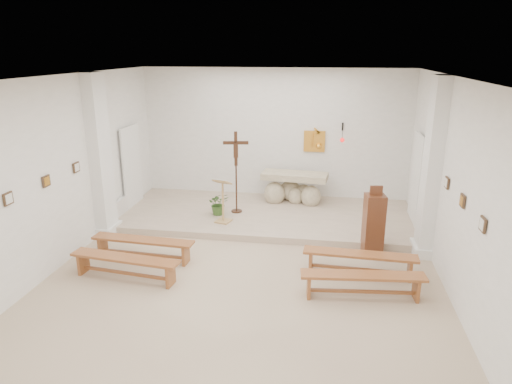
% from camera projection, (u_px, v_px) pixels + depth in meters
% --- Properties ---
extents(ground, '(7.00, 10.00, 0.00)m').
position_uv_depth(ground, '(239.00, 289.00, 7.82)').
color(ground, '#C3AD8D').
rests_on(ground, ground).
extents(wall_left, '(0.02, 10.00, 3.50)m').
position_uv_depth(wall_left, '(38.00, 183.00, 7.82)').
color(wall_left, white).
rests_on(wall_left, ground).
extents(wall_right, '(0.02, 10.00, 3.50)m').
position_uv_depth(wall_right, '(468.00, 203.00, 6.77)').
color(wall_right, white).
rests_on(wall_right, ground).
extents(wall_back, '(7.00, 0.02, 3.50)m').
position_uv_depth(wall_back, '(274.00, 136.00, 12.00)').
color(wall_back, white).
rests_on(wall_back, ground).
extents(ceiling, '(7.00, 10.00, 0.02)m').
position_uv_depth(ceiling, '(236.00, 81.00, 6.77)').
color(ceiling, silver).
rests_on(ceiling, wall_back).
extents(sanctuary_platform, '(6.98, 3.00, 0.15)m').
position_uv_depth(sanctuary_platform, '(266.00, 215.00, 11.09)').
color(sanctuary_platform, '#BFA993').
rests_on(sanctuary_platform, ground).
extents(pilaster_left, '(0.26, 0.55, 3.50)m').
position_uv_depth(pilaster_left, '(100.00, 157.00, 9.68)').
color(pilaster_left, white).
rests_on(pilaster_left, ground).
extents(pilaster_right, '(0.26, 0.55, 3.50)m').
position_uv_depth(pilaster_right, '(432.00, 169.00, 8.67)').
color(pilaster_right, white).
rests_on(pilaster_right, ground).
extents(gold_wall_relief, '(0.55, 0.04, 0.55)m').
position_uv_depth(gold_wall_relief, '(314.00, 141.00, 11.84)').
color(gold_wall_relief, gold).
rests_on(gold_wall_relief, wall_back).
extents(sanctuary_lamp, '(0.11, 0.36, 0.44)m').
position_uv_depth(sanctuary_lamp, '(342.00, 138.00, 11.45)').
color(sanctuary_lamp, black).
rests_on(sanctuary_lamp, wall_back).
extents(station_frame_left_front, '(0.03, 0.20, 0.20)m').
position_uv_depth(station_frame_left_front, '(8.00, 199.00, 7.07)').
color(station_frame_left_front, '#422E1D').
rests_on(station_frame_left_front, wall_left).
extents(station_frame_left_mid, '(0.03, 0.20, 0.20)m').
position_uv_depth(station_frame_left_mid, '(46.00, 181.00, 8.01)').
color(station_frame_left_mid, '#422E1D').
rests_on(station_frame_left_mid, wall_left).
extents(station_frame_left_rear, '(0.03, 0.20, 0.20)m').
position_uv_depth(station_frame_left_rear, '(76.00, 167.00, 8.95)').
color(station_frame_left_rear, '#422E1D').
rests_on(station_frame_left_rear, wall_left).
extents(station_frame_right_front, '(0.03, 0.20, 0.20)m').
position_uv_depth(station_frame_right_front, '(483.00, 224.00, 6.03)').
color(station_frame_right_front, '#422E1D').
rests_on(station_frame_right_front, wall_right).
extents(station_frame_right_mid, '(0.03, 0.20, 0.20)m').
position_uv_depth(station_frame_right_mid, '(462.00, 201.00, 6.97)').
color(station_frame_right_mid, '#422E1D').
rests_on(station_frame_right_mid, wall_right).
extents(station_frame_right_rear, '(0.03, 0.20, 0.20)m').
position_uv_depth(station_frame_right_rear, '(447.00, 183.00, 7.91)').
color(station_frame_right_rear, '#422E1D').
rests_on(station_frame_right_rear, wall_right).
extents(radiator_left, '(0.10, 0.85, 0.52)m').
position_uv_depth(radiator_left, '(119.00, 211.00, 10.79)').
color(radiator_left, silver).
rests_on(radiator_left, ground).
extents(radiator_right, '(0.10, 0.85, 0.52)m').
position_uv_depth(radiator_right, '(420.00, 228.00, 9.77)').
color(radiator_right, silver).
rests_on(radiator_right, ground).
extents(altar, '(1.71, 0.82, 0.85)m').
position_uv_depth(altar, '(293.00, 190.00, 11.74)').
color(altar, beige).
rests_on(altar, sanctuary_platform).
extents(lectern, '(0.44, 0.40, 1.06)m').
position_uv_depth(lectern, '(223.00, 200.00, 10.30)').
color(lectern, tan).
rests_on(lectern, sanctuary_platform).
extents(crucifix_stand, '(0.59, 0.26, 1.97)m').
position_uv_depth(crucifix_stand, '(236.00, 166.00, 10.77)').
color(crucifix_stand, '#382012').
rests_on(crucifix_stand, sanctuary_platform).
extents(potted_plant, '(0.62, 0.59, 0.54)m').
position_uv_depth(potted_plant, '(219.00, 204.00, 10.86)').
color(potted_plant, '#355A24').
rests_on(potted_plant, sanctuary_platform).
extents(donation_pedestal, '(0.43, 0.43, 1.41)m').
position_uv_depth(donation_pedestal, '(373.00, 224.00, 9.07)').
color(donation_pedestal, brown).
rests_on(donation_pedestal, ground).
extents(bench_left_front, '(2.05, 0.45, 0.43)m').
position_uv_depth(bench_left_front, '(143.00, 244.00, 8.85)').
color(bench_left_front, brown).
rests_on(bench_left_front, ground).
extents(bench_right_front, '(2.04, 0.41, 0.43)m').
position_uv_depth(bench_right_front, '(360.00, 259.00, 8.23)').
color(bench_right_front, brown).
rests_on(bench_right_front, ground).
extents(bench_left_second, '(2.06, 0.57, 0.43)m').
position_uv_depth(bench_left_second, '(125.00, 262.00, 8.08)').
color(bench_left_second, brown).
rests_on(bench_left_second, ground).
extents(bench_right_second, '(2.05, 0.52, 0.43)m').
position_uv_depth(bench_right_second, '(363.00, 280.00, 7.46)').
color(bench_right_second, brown).
rests_on(bench_right_second, ground).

